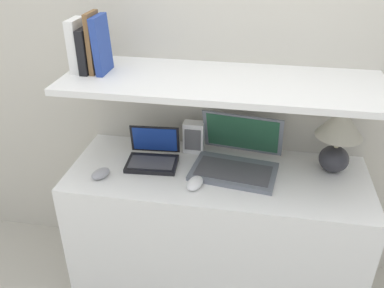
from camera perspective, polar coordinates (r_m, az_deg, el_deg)
wall_back at (r=1.99m, az=5.19°, el=12.19°), size 6.00×0.05×2.40m
desk at (r=2.11m, az=3.29°, el=-12.59°), size 1.38×0.53×0.75m
back_riser at (r=2.21m, az=4.37°, el=-3.81°), size 1.38×0.04×1.15m
shelf at (r=1.75m, az=4.30°, el=8.61°), size 1.38×0.48×0.03m
table_lamp at (r=1.91m, az=19.91°, el=1.41°), size 0.21×0.21×0.31m
laptop_large at (r=1.90m, az=6.28°, el=-2.08°), size 0.42×0.37×0.24m
laptop_small at (r=1.94m, az=-5.51°, el=-1.67°), size 0.25×0.21×0.16m
computer_mouse at (r=1.77m, az=0.40°, el=-5.51°), size 0.09×0.12×0.04m
second_mouse at (r=1.88m, az=-12.71°, el=-4.06°), size 0.10×0.11×0.04m
router_box at (r=2.01m, az=0.25°, el=0.98°), size 0.10×0.06×0.16m
book_white at (r=1.88m, az=-15.81°, el=13.16°), size 0.04×0.13×0.23m
book_black at (r=1.87m, az=-14.53°, el=12.65°), size 0.04×0.14×0.19m
book_brown at (r=1.85m, az=-13.66°, el=13.63°), size 0.02×0.12×0.26m
book_blue at (r=1.83m, az=-12.61°, el=13.43°), size 0.04×0.14×0.25m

